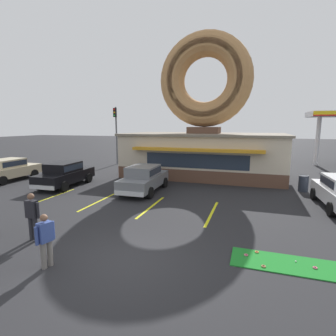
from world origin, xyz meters
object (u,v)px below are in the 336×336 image
at_px(pedestrian_hooded_kid, 45,238).
at_px(traffic_light_pole, 116,128).
at_px(pedestrian_leather_jacket_man, 32,214).
at_px(car_champagne, 9,169).
at_px(trash_bin, 303,183).
at_px(golf_ball, 296,261).
at_px(car_grey, 144,178).
at_px(car_black, 65,173).

relative_size(pedestrian_hooded_kid, traffic_light_pole, 0.27).
relative_size(pedestrian_leather_jacket_man, traffic_light_pole, 0.29).
distance_m(car_champagne, trash_bin, 20.05).
xyz_separation_m(pedestrian_hooded_kid, pedestrian_leather_jacket_man, (-1.76, 1.28, 0.08)).
distance_m(golf_ball, car_grey, 9.89).
relative_size(car_grey, trash_bin, 4.73).
bearing_deg(car_champagne, trash_bin, 9.47).
xyz_separation_m(golf_ball, car_black, (-13.10, 5.99, 0.82)).
xyz_separation_m(car_champagne, trash_bin, (19.77, 3.30, -0.37)).
relative_size(car_champagne, trash_bin, 4.70).
bearing_deg(car_black, pedestrian_hooded_kid, -53.19).
distance_m(car_black, traffic_light_pole, 10.43).
height_order(pedestrian_hooded_kid, traffic_light_pole, traffic_light_pole).
relative_size(pedestrian_leather_jacket_man, trash_bin, 1.74).
relative_size(car_black, car_grey, 1.01).
xyz_separation_m(car_black, trash_bin, (14.73, 3.45, -0.37)).
bearing_deg(car_champagne, pedestrian_leather_jacket_man, -37.33).
xyz_separation_m(golf_ball, pedestrian_leather_jacket_man, (-8.54, -1.18, 0.89)).
xyz_separation_m(car_champagne, car_black, (5.04, -0.16, 0.00)).
relative_size(car_champagne, pedestrian_hooded_kid, 2.92).
distance_m(golf_ball, car_black, 14.43).
relative_size(golf_ball, pedestrian_hooded_kid, 0.03).
bearing_deg(traffic_light_pole, car_champagne, -109.05).
xyz_separation_m(pedestrian_hooded_kid, trash_bin, (8.41, 11.91, -0.36)).
xyz_separation_m(golf_ball, car_champagne, (-18.14, 6.14, 0.82)).
bearing_deg(golf_ball, car_champagne, 161.29).
bearing_deg(pedestrian_leather_jacket_man, traffic_light_pole, 110.08).
xyz_separation_m(car_grey, pedestrian_leather_jacket_man, (-0.96, -7.49, 0.07)).
bearing_deg(pedestrian_hooded_kid, trash_bin, 54.77).
bearing_deg(trash_bin, pedestrian_leather_jacket_man, -133.75).
bearing_deg(pedestrian_hooded_kid, traffic_light_pole, 113.56).
xyz_separation_m(car_champagne, pedestrian_hooded_kid, (11.37, -8.61, -0.01)).
xyz_separation_m(car_champagne, car_grey, (10.57, 0.17, 0.00)).
xyz_separation_m(pedestrian_leather_jacket_man, trash_bin, (10.17, 10.62, -0.44)).
bearing_deg(car_grey, traffic_light_pole, 126.94).
height_order(golf_ball, pedestrian_hooded_kid, pedestrian_hooded_kid).
distance_m(car_black, car_grey, 5.54).
height_order(golf_ball, pedestrian_leather_jacket_man, pedestrian_leather_jacket_man).
relative_size(golf_ball, car_champagne, 0.01).
distance_m(golf_ball, pedestrian_leather_jacket_man, 8.67).
height_order(car_champagne, traffic_light_pole, traffic_light_pole).
relative_size(golf_ball, car_black, 0.01).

